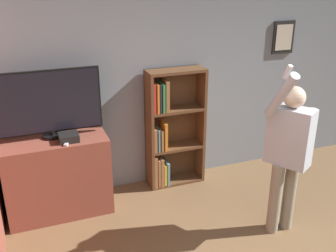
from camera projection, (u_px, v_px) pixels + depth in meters
wall_back at (181, 80)px, 5.04m from camera, size 6.59×0.09×2.70m
tv_ledge at (58, 176)px, 4.51m from camera, size 1.15×0.56×0.93m
television at (49, 103)px, 4.24m from camera, size 1.12×0.22×0.76m
game_console at (69, 137)px, 4.28m from camera, size 0.21×0.20×0.08m
remote_loose at (67, 143)px, 4.21m from camera, size 0.09×0.14×0.02m
bookshelf at (169, 132)px, 5.04m from camera, size 0.74×0.28×1.54m
person at (289, 148)px, 3.98m from camera, size 0.58×0.55×1.90m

